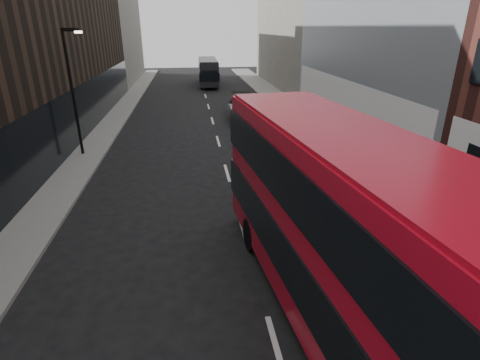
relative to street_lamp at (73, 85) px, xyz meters
name	(u,v)px	position (x,y,z in m)	size (l,w,h in m)	color
sidewalk_right	(304,120)	(15.72, 7.00, -4.11)	(3.00, 80.00, 0.15)	slate
sidewalk_left	(110,126)	(0.22, 7.00, -4.11)	(2.00, 80.00, 0.15)	slate
building_victorian	(295,5)	(19.59, 26.00, 5.48)	(6.50, 24.00, 21.00)	#66625A
building_left_mid	(66,29)	(-3.28, 12.00, 2.82)	(5.00, 24.00, 14.00)	black
building_left_far	(114,32)	(-3.28, 34.00, 2.32)	(5.00, 20.00, 13.00)	#66625A
street_lamp	(73,85)	(0.00, 0.00, 0.00)	(1.06, 0.22, 7.00)	black
red_bus	(348,229)	(9.99, -15.17, -1.39)	(4.24, 12.68, 5.03)	#B30B1D
grey_bus	(208,71)	(9.02, 28.52, -2.41)	(2.60, 10.29, 3.31)	black
car_a	(291,158)	(11.68, -3.96, -3.49)	(1.62, 4.03, 1.37)	black
car_b	(239,114)	(10.31, 7.25, -3.50)	(1.43, 4.11, 1.35)	gray
car_c	(241,104)	(11.00, 10.99, -3.43)	(2.11, 5.19, 1.51)	black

